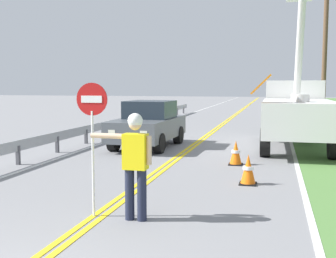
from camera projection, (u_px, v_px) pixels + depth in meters
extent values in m
cube|color=yellow|center=(217.00, 127.00, 23.03)|extent=(0.11, 110.00, 0.01)
cube|color=yellow|center=(220.00, 127.00, 22.99)|extent=(0.11, 110.00, 0.01)
cube|color=silver|center=(288.00, 129.00, 22.14)|extent=(0.12, 110.00, 0.01)
cube|color=silver|center=(154.00, 126.00, 23.88)|extent=(0.12, 110.00, 0.01)
cylinder|color=#1E2338|center=(142.00, 195.00, 7.21)|extent=(0.16, 0.16, 0.88)
cylinder|color=#1E2338|center=(130.00, 194.00, 7.27)|extent=(0.16, 0.16, 0.88)
cube|color=yellow|center=(135.00, 152.00, 7.17)|extent=(0.41, 0.25, 0.60)
cylinder|color=beige|center=(108.00, 136.00, 7.27)|extent=(0.60, 0.10, 0.09)
cylinder|color=beige|center=(149.00, 150.00, 7.10)|extent=(0.09, 0.09, 0.48)
sphere|color=beige|center=(135.00, 124.00, 7.12)|extent=(0.22, 0.22, 0.22)
sphere|color=white|center=(135.00, 121.00, 7.11)|extent=(0.25, 0.25, 0.25)
cylinder|color=silver|center=(93.00, 164.00, 7.40)|extent=(0.04, 0.04, 1.85)
cylinder|color=#B71414|center=(92.00, 99.00, 7.29)|extent=(0.56, 0.03, 0.56)
cube|color=white|center=(91.00, 99.00, 7.27)|extent=(0.38, 0.01, 0.12)
cube|color=silver|center=(298.00, 117.00, 14.33)|extent=(2.32, 4.61, 1.10)
cube|color=silver|center=(293.00, 105.00, 17.64)|extent=(2.21, 2.11, 2.00)
cube|color=#1E2833|center=(293.00, 97.00, 18.60)|extent=(1.98, 0.07, 0.90)
cylinder|color=silver|center=(300.00, 98.00, 13.38)|extent=(0.56, 0.56, 0.24)
cylinder|color=silver|center=(300.00, 38.00, 14.16)|extent=(0.25, 2.26, 3.78)
cube|color=orange|center=(261.00, 84.00, 12.76)|extent=(0.60, 0.80, 0.59)
cylinder|color=black|center=(267.00, 129.00, 17.80)|extent=(0.32, 0.92, 0.92)
cylinder|color=black|center=(319.00, 130.00, 17.31)|extent=(0.32, 0.92, 0.92)
cylinder|color=black|center=(265.00, 142.00, 13.66)|extent=(0.32, 0.92, 0.92)
cylinder|color=black|center=(334.00, 145.00, 13.17)|extent=(0.32, 0.92, 0.92)
cube|color=#4C5156|center=(148.00, 128.00, 15.74)|extent=(1.98, 4.16, 0.72)
cube|color=#1E2833|center=(150.00, 109.00, 15.91)|extent=(1.68, 1.78, 0.64)
cube|color=#EAEACC|center=(144.00, 133.00, 13.65)|extent=(0.24, 0.07, 0.16)
cube|color=#EAEACC|center=(112.00, 132.00, 13.95)|extent=(0.24, 0.07, 0.16)
cylinder|color=black|center=(159.00, 143.00, 14.34)|extent=(0.30, 0.69, 0.68)
cylinder|color=black|center=(114.00, 141.00, 14.79)|extent=(0.30, 0.69, 0.68)
cylinder|color=black|center=(178.00, 135.00, 16.77)|extent=(0.30, 0.69, 0.68)
cylinder|color=black|center=(139.00, 133.00, 17.22)|extent=(0.30, 0.69, 0.68)
cylinder|color=brown|center=(325.00, 52.00, 25.77)|extent=(0.28, 0.28, 8.55)
cone|color=orange|center=(248.00, 169.00, 9.86)|extent=(0.36, 0.36, 0.70)
cylinder|color=white|center=(248.00, 168.00, 9.86)|extent=(0.25, 0.25, 0.08)
cube|color=black|center=(248.00, 184.00, 9.90)|extent=(0.40, 0.40, 0.03)
cone|color=orange|center=(236.00, 153.00, 12.28)|extent=(0.36, 0.36, 0.70)
cylinder|color=white|center=(236.00, 152.00, 12.27)|extent=(0.25, 0.25, 0.08)
cube|color=black|center=(236.00, 164.00, 12.31)|extent=(0.40, 0.40, 0.03)
cube|color=#9EA0A3|center=(117.00, 122.00, 20.00)|extent=(0.06, 32.00, 0.32)
cube|color=#4C4C51|center=(18.00, 155.00, 12.31)|extent=(0.10, 0.10, 0.55)
cube|color=#4C4C51|center=(57.00, 144.00, 14.51)|extent=(0.10, 0.10, 0.55)
cube|color=#4C4C51|center=(86.00, 137.00, 16.72)|extent=(0.10, 0.10, 0.55)
cube|color=#4C4C51|center=(108.00, 131.00, 18.92)|extent=(0.10, 0.10, 0.55)
cube|color=#4C4C51|center=(126.00, 126.00, 21.13)|extent=(0.10, 0.10, 0.55)
cube|color=#4C4C51|center=(140.00, 122.00, 23.33)|extent=(0.10, 0.10, 0.55)
cube|color=#4C4C51|center=(152.00, 119.00, 25.54)|extent=(0.10, 0.10, 0.55)
cube|color=#4C4C51|center=(162.00, 116.00, 27.74)|extent=(0.10, 0.10, 0.55)
cube|color=#4C4C51|center=(170.00, 114.00, 29.95)|extent=(0.10, 0.10, 0.55)
cube|color=#4C4C51|center=(177.00, 112.00, 32.15)|extent=(0.10, 0.10, 0.55)
cube|color=#4C4C51|center=(184.00, 110.00, 34.36)|extent=(0.10, 0.10, 0.55)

